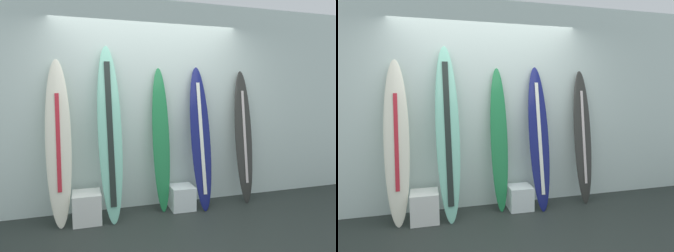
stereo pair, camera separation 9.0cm
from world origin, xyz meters
TOP-DOWN VIEW (x-y plane):
  - ground at (0.00, 0.00)m, footprint 8.00×8.00m
  - wall_back at (0.00, 1.30)m, footprint 7.20×0.20m
  - surfboard_ivory at (-1.16, 0.95)m, footprint 0.31×0.44m
  - surfboard_seafoam at (-0.56, 0.91)m, footprint 0.31×0.51m
  - surfboard_emerald at (0.12, 1.02)m, footprint 0.24×0.32m
  - surfboard_navy at (0.66, 0.95)m, footprint 0.28×0.48m
  - surfboard_charcoal at (1.34, 1.00)m, footprint 0.27×0.36m
  - display_block_left at (0.39, 0.95)m, footprint 0.33×0.33m
  - display_block_center at (-0.86, 0.87)m, footprint 0.34×0.34m

SIDE VIEW (x-z plane):
  - ground at x=0.00m, z-range -0.04..0.00m
  - display_block_left at x=0.39m, z-range 0.00..0.31m
  - display_block_center at x=-0.86m, z-range 0.00..0.37m
  - surfboard_charcoal at x=1.34m, z-range -0.01..1.88m
  - surfboard_navy at x=0.66m, z-range -0.01..1.92m
  - surfboard_emerald at x=0.12m, z-range 0.00..1.91m
  - surfboard_ivory at x=-1.16m, z-range 0.00..1.98m
  - surfboard_seafoam at x=-0.56m, z-range -0.01..2.15m
  - wall_back at x=0.00m, z-range 0.00..2.80m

